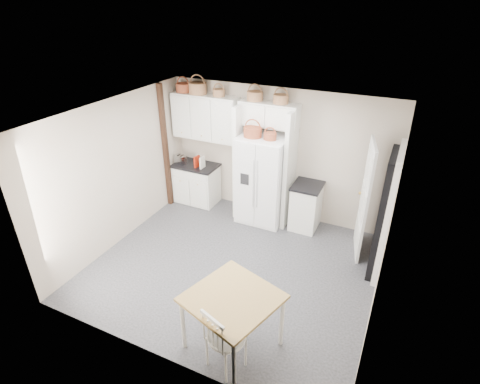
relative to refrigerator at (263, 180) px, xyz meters
The scene contains 29 objects.
floor 1.85m from the refrigerator, 84.71° to the right, with size 4.50×4.50×0.00m, color #29292B.
ceiling 2.37m from the refrigerator, 84.71° to the right, with size 4.50×4.50×0.00m, color white.
wall_back 0.59m from the refrigerator, 68.50° to the left, with size 4.50×4.50×0.00m, color #BBA590.
wall_left 2.68m from the refrigerator, 142.37° to the right, with size 4.00×4.00×0.00m, color #BBA590.
wall_right 2.93m from the refrigerator, 34.01° to the right, with size 4.00×4.00×0.00m, color #BBA590.
refrigerator is the anchor object (origin of this frame).
base_cab_left 1.64m from the refrigerator, behind, with size 0.90×0.57×0.83m, color white.
base_cab_right 0.99m from the refrigerator, ahead, with size 0.50×0.60×0.88m, color white.
dining_table 3.22m from the refrigerator, 74.52° to the right, with size 1.01×1.01×0.84m, color olive.
windsor_chair 3.51m from the refrigerator, 74.88° to the right, with size 0.48×0.44×0.99m, color white.
counter_left 1.57m from the refrigerator, behind, with size 0.94×0.61×0.04m, color black.
counter_right 0.88m from the refrigerator, ahead, with size 0.54×0.64×0.04m, color black.
toaster 1.90m from the refrigerator, behind, with size 0.26×0.15×0.18m, color silver.
cookbook_red 1.49m from the refrigerator, behind, with size 0.04×0.16×0.24m, color #9F200C.
cookbook_cream 1.36m from the refrigerator, behind, with size 0.04×0.16×0.24m, color silver.
basket_upper_a 2.41m from the refrigerator, behind, with size 0.30×0.30×0.17m, color brown.
basket_upper_b 2.18m from the refrigerator, behind, with size 0.36×0.36×0.21m, color brown.
basket_upper_c 1.86m from the refrigerator, 168.49° to the left, with size 0.24×0.24×0.14m, color brown.
basket_bridge_a 1.59m from the refrigerator, 143.89° to the left, with size 0.30×0.30×0.17m, color brown.
basket_bridge_b 1.58m from the refrigerator, 44.56° to the left, with size 0.28×0.28×0.16m, color brown.
basket_fridge_a 1.00m from the refrigerator, 151.85° to the right, with size 0.34×0.34×0.18m, color brown.
basket_fridge_b 0.96m from the refrigerator, 33.07° to the right, with size 0.23×0.23×0.13m, color brown.
upper_cabinet 1.70m from the refrigerator, behind, with size 1.40×0.34×0.90m, color white.
bridge_cabinet 1.26m from the refrigerator, 90.00° to the left, with size 1.12×0.34×0.45m, color white.
fridge_panel_left 0.58m from the refrigerator, behind, with size 0.08×0.60×2.30m, color white.
fridge_panel_right 0.58m from the refrigerator, ahead, with size 0.08×0.60×2.30m, color white.
trim_post 2.11m from the refrigerator, behind, with size 0.09×0.09×2.60m, color black.
doorway_void 2.40m from the refrigerator, 15.01° to the right, with size 0.18×0.85×2.05m, color black.
door_slab 1.98m from the refrigerator, ahead, with size 0.80×0.04×2.05m, color white.
Camera 1 is at (2.23, -4.49, 4.10)m, focal length 28.00 mm.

